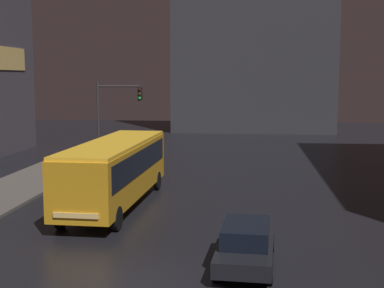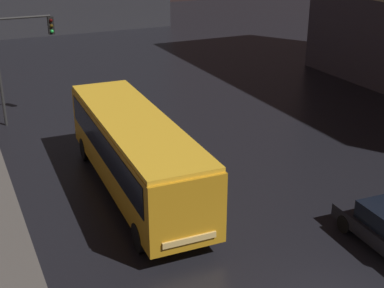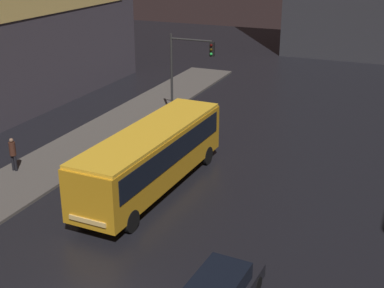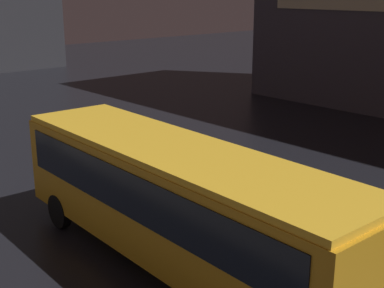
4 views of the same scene
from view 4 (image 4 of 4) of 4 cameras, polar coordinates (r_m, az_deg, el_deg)
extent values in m
cube|color=orange|center=(13.04, -1.66, -6.12)|extent=(2.91, 10.88, 2.42)
cube|color=black|center=(12.87, -1.67, -4.23)|extent=(2.94, 10.02, 1.10)
cube|color=yellow|center=(12.60, -1.71, -0.70)|extent=(2.85, 10.66, 0.16)
cylinder|color=black|center=(17.17, -6.88, -5.08)|extent=(0.28, 1.01, 1.00)
cylinder|color=black|center=(16.11, -13.94, -6.95)|extent=(0.28, 1.01, 1.00)
camera|label=1|loc=(20.82, 94.84, -3.11)|focal=50.00mm
camera|label=2|loc=(9.70, 130.52, 9.25)|focal=50.00mm
camera|label=3|loc=(23.03, 84.33, 14.60)|focal=50.00mm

